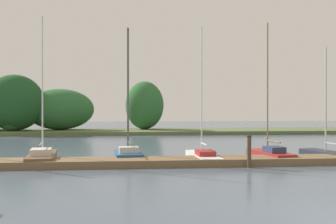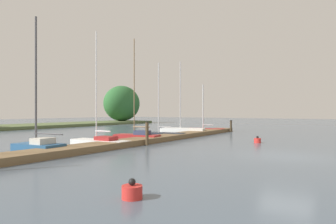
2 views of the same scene
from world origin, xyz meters
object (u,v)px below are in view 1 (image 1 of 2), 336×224
object	(u,v)px
sailboat_2	(128,153)
sailboat_4	(269,153)
mooring_piling_1	(249,151)
sailboat_5	(327,153)
sailboat_3	(202,155)
sailboat_1	(42,156)

from	to	relation	value
sailboat_2	sailboat_4	world-z (taller)	sailboat_4
sailboat_2	sailboat_4	xyz separation A→B (m)	(7.69, -0.40, -0.07)
sailboat_4	mooring_piling_1	size ratio (longest dim) A/B	4.96
sailboat_2	sailboat_5	size ratio (longest dim) A/B	1.14
sailboat_2	sailboat_4	size ratio (longest dim) A/B	0.95
sailboat_4	sailboat_5	bearing A→B (deg)	-94.49
sailboat_3	sailboat_2	bearing A→B (deg)	82.82
sailboat_2	mooring_piling_1	world-z (taller)	sailboat_2
sailboat_4	mooring_piling_1	distance (m)	3.18
sailboat_1	sailboat_5	xyz separation A→B (m)	(15.63, 0.17, -0.06)
sailboat_5	mooring_piling_1	xyz separation A→B (m)	(-5.44, -2.76, 0.49)
mooring_piling_1	sailboat_1	bearing A→B (deg)	165.74
sailboat_3	sailboat_5	world-z (taller)	sailboat_3
sailboat_1	sailboat_5	distance (m)	15.63
sailboat_1	sailboat_3	world-z (taller)	sailboat_1
sailboat_3	mooring_piling_1	size ratio (longest dim) A/B	4.80
sailboat_4	sailboat_1	bearing A→B (deg)	80.52
sailboat_5	sailboat_3	bearing A→B (deg)	81.59
sailboat_2	mooring_piling_1	bearing A→B (deg)	-122.27
mooring_piling_1	sailboat_4	bearing A→B (deg)	51.90
sailboat_1	sailboat_3	xyz separation A→B (m)	(8.43, -0.06, -0.05)
sailboat_2	sailboat_3	bearing A→B (deg)	-100.75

